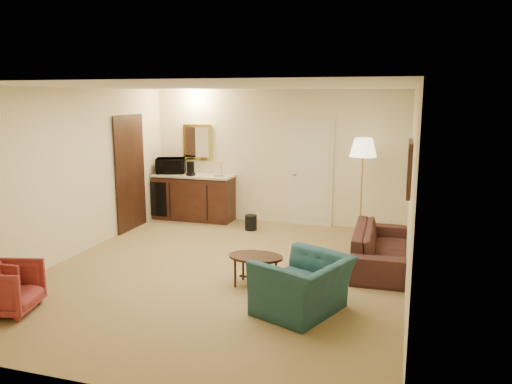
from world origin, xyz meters
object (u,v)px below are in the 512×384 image
at_px(sofa, 381,241).
at_px(waste_bin, 251,223).
at_px(microwave, 171,164).
at_px(coffee_maker, 191,169).
at_px(teal_armchair, 303,276).
at_px(coffee_table, 256,271).
at_px(rose_chair_near, 8,286).
at_px(wetbar_cabinet, 194,197).
at_px(floor_lamp, 362,188).

relative_size(sofa, waste_bin, 6.97).
bearing_deg(microwave, coffee_maker, -34.16).
relative_size(sofa, microwave, 3.44).
height_order(teal_armchair, coffee_table, teal_armchair).
relative_size(rose_chair_near, waste_bin, 2.27).
distance_m(sofa, coffee_maker, 4.20).
bearing_deg(waste_bin, wetbar_cabinet, 161.52).
relative_size(floor_lamp, coffee_maker, 6.32).
bearing_deg(coffee_table, waste_bin, 108.80).
bearing_deg(teal_armchair, coffee_table, -107.25).
bearing_deg(floor_lamp, microwave, 174.98).
xyz_separation_m(rose_chair_near, microwave, (-0.25, 4.74, 0.79)).
height_order(rose_chair_near, coffee_maker, coffee_maker).
distance_m(wetbar_cabinet, sofa, 4.20).
xyz_separation_m(sofa, microwave, (-4.29, 1.82, 0.73)).
relative_size(wetbar_cabinet, teal_armchair, 1.62).
height_order(waste_bin, microwave, microwave).
xyz_separation_m(rose_chair_near, coffee_table, (2.50, 1.63, -0.11)).
height_order(sofa, teal_armchair, teal_armchair).
bearing_deg(sofa, wetbar_cabinet, 62.99).
relative_size(waste_bin, coffee_maker, 1.01).
bearing_deg(microwave, floor_lamp, -23.93).
relative_size(teal_armchair, microwave, 1.77).
distance_m(coffee_table, microwave, 4.25).
bearing_deg(wetbar_cabinet, waste_bin, -18.48).
bearing_deg(sofa, floor_lamp, 14.83).
distance_m(rose_chair_near, floor_lamp, 5.71).
distance_m(sofa, rose_chair_near, 4.98).
bearing_deg(wetbar_cabinet, teal_armchair, -51.09).
distance_m(wetbar_cabinet, teal_armchair, 4.79).
relative_size(rose_chair_near, coffee_table, 0.88).
xyz_separation_m(wetbar_cabinet, waste_bin, (1.35, -0.45, -0.32)).
bearing_deg(coffee_table, teal_armchair, -39.83).
height_order(teal_armchair, rose_chair_near, teal_armchair).
relative_size(rose_chair_near, floor_lamp, 0.36).
height_order(sofa, microwave, microwave).
distance_m(rose_chair_near, microwave, 4.81).
distance_m(teal_armchair, waste_bin, 3.69).
bearing_deg(rose_chair_near, sofa, -67.97).
bearing_deg(rose_chair_near, wetbar_cabinet, -16.83).
bearing_deg(floor_lamp, wetbar_cabinet, 174.54).
bearing_deg(coffee_table, sofa, 40.00).
height_order(wetbar_cabinet, floor_lamp, floor_lamp).
distance_m(wetbar_cabinet, coffee_maker, 0.61).
bearing_deg(coffee_table, wetbar_cabinet, 126.02).
distance_m(wetbar_cabinet, microwave, 0.82).
xyz_separation_m(teal_armchair, floor_lamp, (0.34, 3.41, 0.44)).
xyz_separation_m(coffee_table, waste_bin, (-0.90, 2.64, -0.07)).
relative_size(wetbar_cabinet, coffee_table, 2.26).
bearing_deg(sofa, teal_armchair, 156.50).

